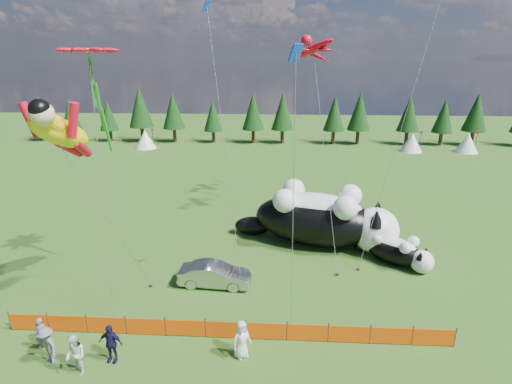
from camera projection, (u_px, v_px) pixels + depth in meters
The scene contains 17 objects.
ground at pixel (233, 303), 22.59m from camera, with size 160.00×160.00×0.00m, color #14390A.
safety_fence at pixel (226, 330), 19.59m from camera, with size 22.06×0.06×1.10m.
tree_line at pixel (264, 118), 63.90m from camera, with size 90.00×4.00×8.00m, color black, non-canonical shape.
festival_tents at pixel (336, 141), 59.39m from camera, with size 50.00×3.20×2.80m, color white, non-canonical shape.
cat_large at pixel (323, 218), 29.12m from camera, with size 12.02×6.58×4.42m.
cat_small at pixel (397, 250), 26.68m from camera, with size 4.66×4.23×2.03m.
car at pixel (215, 275), 24.13m from camera, with size 1.52×4.35×1.43m, color #B6B7BB.
spectator_a at pixel (41, 334), 18.77m from camera, with size 0.61×0.40×1.66m, color slate.
spectator_b at pixel (75, 355), 17.22m from camera, with size 0.94×0.56×1.94m, color silver.
spectator_c at pixel (111, 343), 17.98m from camera, with size 1.12×0.57×1.91m, color #131233.
spectator_d at pixel (47, 346), 17.81m from camera, with size 1.23×0.63×1.90m, color slate.
spectator_e at pixel (242, 339), 18.23m from camera, with size 0.93×0.60×1.90m, color silver.
superhero_kite at pixel (60, 132), 18.35m from camera, with size 4.87×5.47×12.11m.
gecko_kite at pixel (313, 49), 31.35m from camera, with size 5.97×13.82×17.51m.
flower_kite at pixel (89, 54), 18.89m from camera, with size 3.83×4.22×13.73m.
diamond_kite_a at pixel (210, 28), 22.21m from camera, with size 2.36×3.70×16.63m.
diamond_kite_c at pixel (296, 68), 16.21m from camera, with size 0.89×0.85×14.11m.
Camera 1 is at (2.45, -19.30, 13.15)m, focal length 28.00 mm.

